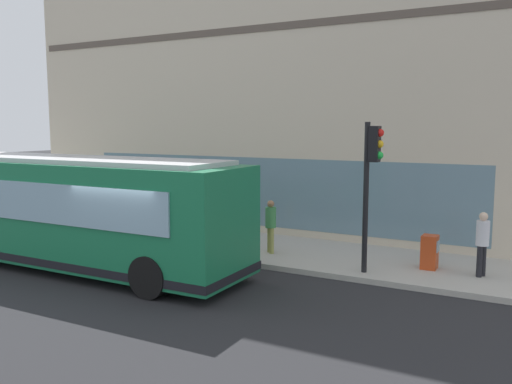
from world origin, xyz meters
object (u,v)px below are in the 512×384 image
Objects in this scene: traffic_light_near_corner at (371,169)px; pedestrian_near_building_entrance at (271,223)px; newspaper_vending_box at (430,252)px; city_bus_nearside at (77,213)px; fire_hydrant at (207,237)px; pedestrian_by_light_pole at (482,240)px.

pedestrian_near_building_entrance is at bearing 77.65° from traffic_light_near_corner.
newspaper_vending_box is at bearing -84.38° from pedestrian_near_building_entrance.
traffic_light_near_corner is at bearing 131.51° from newspaper_vending_box.
fire_hydrant is (3.16, -2.15, -1.04)m from city_bus_nearside.
pedestrian_by_light_pole is (1.02, -2.58, -1.76)m from traffic_light_near_corner.
pedestrian_near_building_entrance is 5.80m from pedestrian_by_light_pole.
city_bus_nearside is 6.37× the size of pedestrian_near_building_entrance.
traffic_light_near_corner is 2.45× the size of pedestrian_near_building_entrance.
pedestrian_near_building_entrance is at bearing -77.79° from fire_hydrant.
traffic_light_near_corner is 5.22× the size of fire_hydrant.
pedestrian_near_building_entrance reaches higher than newspaper_vending_box.
city_bus_nearside is 3.96m from fire_hydrant.
city_bus_nearside is 5.49m from pedestrian_near_building_entrance.
pedestrian_by_light_pole is (3.90, -9.91, -0.47)m from city_bus_nearside.
pedestrian_near_building_entrance is (0.43, -1.98, 0.54)m from fire_hydrant.
fire_hydrant is 2.09m from pedestrian_near_building_entrance.
traffic_light_near_corner is 2.83m from newspaper_vending_box.
pedestrian_by_light_pole reaches higher than fire_hydrant.
traffic_light_near_corner reaches higher than city_bus_nearside.
city_bus_nearside reaches higher than pedestrian_near_building_entrance.
pedestrian_near_building_entrance is 0.97× the size of pedestrian_by_light_pole.
city_bus_nearside is at bearing 111.48° from pedestrian_by_light_pole.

